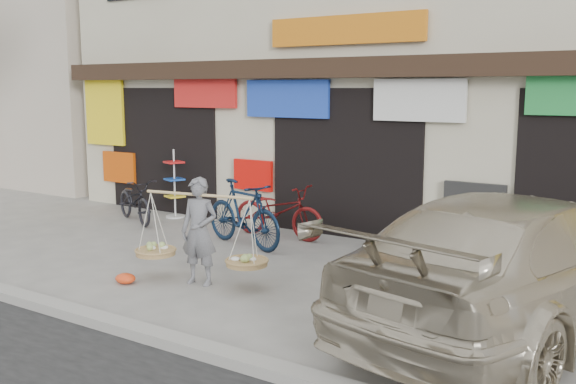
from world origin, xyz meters
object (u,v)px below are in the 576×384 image
Objects in this scene: bike_2 at (279,211)px; bike_0 at (135,200)px; bike_1 at (243,214)px; display_rack at (175,190)px; suv at (519,261)px; street_vendor at (199,236)px.

bike_0 is at bearing 97.03° from bike_2.
bike_1 is 2.98m from display_rack.
suv reaches higher than bike_0.
bike_2 is (-0.65, 2.93, -0.19)m from street_vendor.
bike_0 is 3.10m from bike_1.
suv is at bearing -77.91° from bike_0.
display_rack is (-2.86, 0.35, 0.09)m from bike_2.
bike_0 is at bearing -0.73° from suv.
bike_2 is at bearing 92.12° from street_vendor.
bike_2 is 5.24m from suv.
bike_2 is at bearing -6.89° from display_rack.
bike_0 is at bearing -113.98° from display_rack.
suv is 8.02m from display_rack.
street_vendor reaches higher than bike_0.
suv is at bearing -18.57° from display_rack.
street_vendor is at bearing -144.24° from bike_1.
bike_2 is at bearing -57.48° from bike_0.
bike_0 is 1.19× the size of display_rack.
suv reaches higher than bike_2.
display_rack reaches higher than bike_0.
display_rack is at bearing 80.41° from bike_1.
bike_1 is at bearing -24.23° from display_rack.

